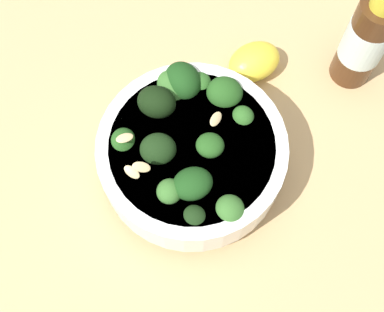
% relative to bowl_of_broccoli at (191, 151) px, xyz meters
% --- Properties ---
extents(ground_plane, '(0.63, 0.63, 0.05)m').
position_rel_bowl_of_broccoli_xyz_m(ground_plane, '(-0.05, 0.01, -0.07)').
color(ground_plane, tan).
extents(bowl_of_broccoli, '(0.20, 0.20, 0.10)m').
position_rel_bowl_of_broccoli_xyz_m(bowl_of_broccoli, '(0.00, 0.00, 0.00)').
color(bowl_of_broccoli, white).
rests_on(bowl_of_broccoli, ground_plane).
extents(lemon_wedge, '(0.08, 0.08, 0.04)m').
position_rel_bowl_of_broccoli_xyz_m(lemon_wedge, '(0.04, 0.15, -0.03)').
color(lemon_wedge, yellow).
rests_on(lemon_wedge, ground_plane).
extents(bottle_tall, '(0.05, 0.05, 0.15)m').
position_rel_bowl_of_broccoli_xyz_m(bottle_tall, '(0.15, 0.18, 0.02)').
color(bottle_tall, '#472814').
rests_on(bottle_tall, ground_plane).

